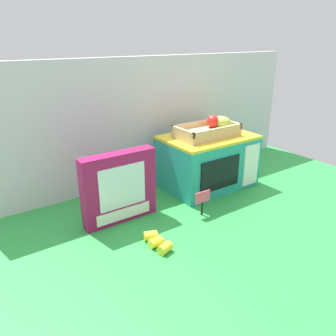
{
  "coord_description": "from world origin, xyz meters",
  "views": [
    {
      "loc": [
        -0.83,
        -1.03,
        0.65
      ],
      "look_at": [
        -0.11,
        0.01,
        0.15
      ],
      "focal_mm": 35.87,
      "sensor_mm": 36.0,
      "label": 1
    }
  ],
  "objects": [
    {
      "name": "food_groups_crate",
      "position": [
        0.13,
        0.04,
        0.26
      ],
      "size": [
        0.28,
        0.15,
        0.09
      ],
      "color": "tan",
      "rests_on": "toy_microwave"
    },
    {
      "name": "cookie_set_box",
      "position": [
        -0.35,
        -0.02,
        0.13
      ],
      "size": [
        0.28,
        0.06,
        0.27
      ],
      "color": "#99144C",
      "rests_on": "ground"
    },
    {
      "name": "ground_plane",
      "position": [
        0.0,
        0.0,
        0.0
      ],
      "size": [
        1.7,
        1.7,
        0.0
      ],
      "primitive_type": "plane",
      "color": "green",
      "rests_on": "ground"
    },
    {
      "name": "display_back_panel",
      "position": [
        0.0,
        0.27,
        0.28
      ],
      "size": [
        1.61,
        0.03,
        0.57
      ],
      "primitive_type": "cube",
      "color": "silver",
      "rests_on": "ground"
    },
    {
      "name": "loose_toy_banana",
      "position": [
        -0.33,
        -0.24,
        0.02
      ],
      "size": [
        0.06,
        0.13,
        0.03
      ],
      "color": "yellow",
      "rests_on": "ground"
    },
    {
      "name": "price_sign",
      "position": [
        -0.07,
        -0.17,
        0.07
      ],
      "size": [
        0.07,
        0.01,
        0.1
      ],
      "color": "black",
      "rests_on": "ground"
    },
    {
      "name": "toy_microwave",
      "position": [
        0.13,
        0.04,
        0.12
      ],
      "size": [
        0.4,
        0.28,
        0.24
      ],
      "color": "teal",
      "rests_on": "ground"
    },
    {
      "name": "loose_toy_apple",
      "position": [
        0.45,
        0.09,
        0.03
      ],
      "size": [
        0.06,
        0.06,
        0.06
      ],
      "primitive_type": "sphere",
      "color": "red",
      "rests_on": "ground"
    }
  ]
}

